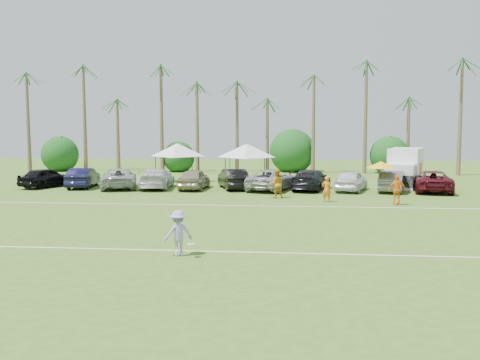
{
  "coord_description": "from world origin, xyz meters",
  "views": [
    {
      "loc": [
        5.98,
        -17.88,
        4.76
      ],
      "look_at": [
        2.91,
        13.61,
        1.6
      ],
      "focal_mm": 40.0,
      "sensor_mm": 36.0,
      "label": 1
    }
  ],
  "objects": [
    {
      "name": "sideline_player_b",
      "position": [
        4.97,
        17.72,
        0.97
      ],
      "size": [
        1.08,
        0.92,
        1.93
      ],
      "primitive_type": "imported",
      "rotation": [
        0.0,
        0.0,
        3.36
      ],
      "color": "orange",
      "rests_on": "ground"
    },
    {
      "name": "parked_car_3",
      "position": [
        -4.42,
        22.41,
        0.78
      ],
      "size": [
        2.61,
        5.54,
        1.56
      ],
      "primitive_type": "imported",
      "rotation": [
        0.0,
        0.0,
        3.22
      ],
      "color": "silver",
      "rests_on": "ground"
    },
    {
      "name": "market_umbrella",
      "position": [
        12.24,
        20.48,
        2.1
      ],
      "size": [
        2.1,
        2.1,
        2.34
      ],
      "color": "black",
      "rests_on": "ground"
    },
    {
      "name": "palm_tree_7",
      "position": [
        8.0,
        38.0,
        10.06
      ],
      "size": [
        2.4,
        2.4,
        11.9
      ],
      "color": "brown",
      "rests_on": "ground"
    },
    {
      "name": "parked_car_6",
      "position": [
        4.45,
        22.19,
        0.78
      ],
      "size": [
        4.04,
        6.11,
        1.56
      ],
      "primitive_type": "imported",
      "rotation": [
        0.0,
        0.0,
        2.86
      ],
      "color": "#9A9A9D",
      "rests_on": "ground"
    },
    {
      "name": "parked_car_10",
      "position": [
        16.29,
        22.29,
        0.78
      ],
      "size": [
        3.55,
        5.99,
        1.56
      ],
      "primitive_type": "imported",
      "rotation": [
        0.0,
        0.0,
        2.96
      ],
      "color": "#520F1A",
      "rests_on": "ground"
    },
    {
      "name": "parked_car_9",
      "position": [
        13.33,
        22.22,
        0.78
      ],
      "size": [
        2.73,
        4.99,
        1.56
      ],
      "primitive_type": "imported",
      "rotation": [
        0.0,
        0.0,
        2.9
      ],
      "color": "slate",
      "rests_on": "ground"
    },
    {
      "name": "palm_tree_0",
      "position": [
        -22.0,
        38.0,
        7.48
      ],
      "size": [
        2.4,
        2.4,
        8.9
      ],
      "color": "brown",
      "rests_on": "ground"
    },
    {
      "name": "canopy_tent_right",
      "position": [
        2.22,
        26.26,
        3.36
      ],
      "size": [
        4.84,
        4.84,
        3.92
      ],
      "color": "black",
      "rests_on": "ground"
    },
    {
      "name": "parked_car_7",
      "position": [
        7.41,
        22.59,
        0.78
      ],
      "size": [
        3.56,
        5.77,
        1.56
      ],
      "primitive_type": "imported",
      "rotation": [
        0.0,
        0.0,
        2.87
      ],
      "color": "black",
      "rests_on": "ground"
    },
    {
      "name": "bush_tree_0",
      "position": [
        -19.0,
        39.0,
        1.8
      ],
      "size": [
        4.0,
        4.0,
        4.0
      ],
      "color": "brown",
      "rests_on": "ground"
    },
    {
      "name": "canopy_tent_left",
      "position": [
        -3.88,
        27.59,
        3.32
      ],
      "size": [
        4.79,
        4.79,
        3.88
      ],
      "color": "black",
      "rests_on": "ground"
    },
    {
      "name": "palm_tree_5",
      "position": [
        0.0,
        38.0,
        8.35
      ],
      "size": [
        2.4,
        2.4,
        9.9
      ],
      "color": "brown",
      "rests_on": "ground"
    },
    {
      "name": "parked_car_4",
      "position": [
        -1.46,
        22.16,
        0.78
      ],
      "size": [
        2.04,
        4.66,
        1.56
      ],
      "primitive_type": "imported",
      "rotation": [
        0.0,
        0.0,
        3.1
      ],
      "color": "gray",
      "rests_on": "ground"
    },
    {
      "name": "frisbee_player",
      "position": [
        1.82,
        1.23,
        0.85
      ],
      "size": [
        1.3,
        1.1,
        1.69
      ],
      "rotation": [
        0.0,
        0.0,
        3.68
      ],
      "color": "#A798D8",
      "rests_on": "ground"
    },
    {
      "name": "parked_car_5",
      "position": [
        1.5,
        22.65,
        0.78
      ],
      "size": [
        3.01,
        5.01,
        1.56
      ],
      "primitive_type": "imported",
      "rotation": [
        0.0,
        0.0,
        3.45
      ],
      "color": "black",
      "rests_on": "ground"
    },
    {
      "name": "parked_car_2",
      "position": [
        -7.38,
        22.26,
        0.78
      ],
      "size": [
        4.06,
        6.12,
        1.56
      ],
      "primitive_type": "imported",
      "rotation": [
        0.0,
        0.0,
        3.43
      ],
      "color": "#9D9FA2",
      "rests_on": "ground"
    },
    {
      "name": "palm_tree_3",
      "position": [
        -8.0,
        38.0,
        10.06
      ],
      "size": [
        2.4,
        2.4,
        11.9
      ],
      "color": "brown",
      "rests_on": "ground"
    },
    {
      "name": "sideline_player_c",
      "position": [
        12.38,
        15.21,
        0.93
      ],
      "size": [
        1.12,
        0.55,
        1.85
      ],
      "primitive_type": "imported",
      "rotation": [
        0.0,
        0.0,
        3.24
      ],
      "color": "orange",
      "rests_on": "ground"
    },
    {
      "name": "field_lines",
      "position": [
        0.0,
        8.0,
        0.01
      ],
      "size": [
        80.0,
        12.1,
        0.01
      ],
      "color": "white",
      "rests_on": "ground"
    },
    {
      "name": "parked_car_0",
      "position": [
        -13.3,
        22.34,
        0.78
      ],
      "size": [
        3.42,
        4.94,
        1.56
      ],
      "primitive_type": "imported",
      "rotation": [
        0.0,
        0.0,
        2.76
      ],
      "color": "black",
      "rests_on": "ground"
    },
    {
      "name": "palm_tree_1",
      "position": [
        -17.0,
        38.0,
        8.35
      ],
      "size": [
        2.4,
        2.4,
        9.9
      ],
      "color": "brown",
      "rests_on": "ground"
    },
    {
      "name": "parked_car_1",
      "position": [
        -10.34,
        22.45,
        0.78
      ],
      "size": [
        2.23,
        4.91,
        1.56
      ],
      "primitive_type": "imported",
      "rotation": [
        0.0,
        0.0,
        3.27
      ],
      "color": "black",
      "rests_on": "ground"
    },
    {
      "name": "box_truck",
      "position": [
        14.89,
        25.54,
        1.63
      ],
      "size": [
        4.05,
        6.31,
        3.04
      ],
      "rotation": [
        0.0,
        0.0,
        -0.34
      ],
      "color": "white",
      "rests_on": "ground"
    },
    {
      "name": "bush_tree_3",
      "position": [
        16.0,
        39.0,
        1.8
      ],
      "size": [
        4.0,
        4.0,
        4.0
      ],
      "color": "brown",
      "rests_on": "ground"
    },
    {
      "name": "bush_tree_2",
      "position": [
        6.0,
        39.0,
        1.8
      ],
      "size": [
        4.0,
        4.0,
        4.0
      ],
      "color": "brown",
      "rests_on": "ground"
    },
    {
      "name": "palm_tree_6",
      "position": [
        4.0,
        38.0,
        9.21
      ],
      "size": [
        2.4,
        2.4,
        10.9
      ],
      "color": "brown",
      "rests_on": "ground"
    },
    {
      "name": "palm_tree_10",
      "position": [
        23.0,
        38.0,
        9.21
      ],
      "size": [
        2.4,
        2.4,
        10.9
      ],
      "color": "brown",
      "rests_on": "ground"
    },
    {
      "name": "palm_tree_2",
      "position": [
        -12.0,
        38.0,
        9.21
      ],
      "size": [
        2.4,
        2.4,
        10.9
      ],
      "color": "brown",
      "rests_on": "ground"
    },
    {
      "name": "ground",
      "position": [
        0.0,
        0.0,
        0.0
      ],
      "size": [
        120.0,
        120.0,
        0.0
      ],
      "primitive_type": "plane",
      "color": "#42651E",
      "rests_on": "ground"
    },
    {
      "name": "parked_car_8",
      "position": [
        10.37,
        22.18,
        0.78
      ],
      "size": [
        3.15,
        4.92,
        1.56
      ],
      "primitive_type": "imported",
      "rotation": [
        0.0,
        0.0,
        2.83
      ],
      "color": "white",
      "rests_on": "ground"
    },
    {
      "name": "sideline_player_a",
      "position": [
        8.2,
        16.17,
        0.82
      ],
      "size": [
        0.6,
        0.4,
        1.63
      ],
      "primitive_type": "imported",
      "rotation": [
        0.0,
        0.0,
        3.12
      ],
      "color": "orange",
      "rests_on": "ground"
    },
    {
      "name": "palm_tree_8",
      "position": [
        13.0,
        38.0,
        7.48
      ],
      "size": [
        2.4,
        2.4,
        8.9
      ],
      "color": "brown",
      "rests_on": "ground"
    },
    {
      "name": "bush_tree_1",
      "position": [
        -6.0,
        39.0,
        1.8
      ],
      "size": [
        4.0,
        4.0,
        4.0
      ],
      "color": "brown",
      "rests_on": "ground"
    },
    {
      "name": "palm_tree_4",
      "position": [
        -4.0,
        38.0,
        7.48
      ],
      "size": [
        2.4,
        2.4,
        8.9
      ],
      "color": "brown",
      "rests_on": "ground"
    },
    {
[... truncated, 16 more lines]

